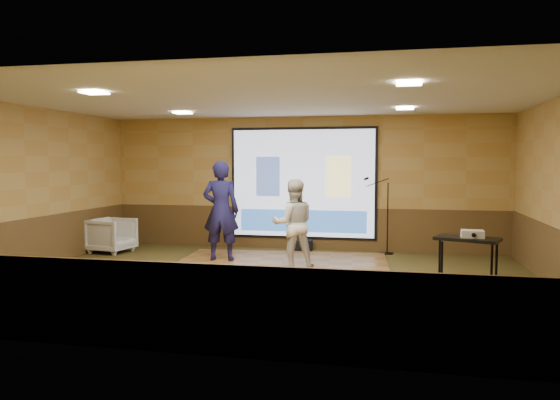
% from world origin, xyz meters
% --- Properties ---
extents(ground, '(9.00, 9.00, 0.00)m').
position_xyz_m(ground, '(0.00, 0.00, 0.00)').
color(ground, '#2D3719').
rests_on(ground, ground).
extents(room_shell, '(9.04, 7.04, 3.02)m').
position_xyz_m(room_shell, '(0.00, 0.00, 2.09)').
color(room_shell, '#AA8747').
rests_on(room_shell, ground).
extents(wainscot_back, '(9.00, 0.04, 0.95)m').
position_xyz_m(wainscot_back, '(0.00, 3.48, 0.47)').
color(wainscot_back, '#52381B').
rests_on(wainscot_back, ground).
extents(wainscot_front, '(9.00, 0.04, 0.95)m').
position_xyz_m(wainscot_front, '(0.00, -3.48, 0.47)').
color(wainscot_front, '#52381B').
rests_on(wainscot_front, ground).
extents(wainscot_left, '(0.04, 7.00, 0.95)m').
position_xyz_m(wainscot_left, '(-4.48, 0.00, 0.47)').
color(wainscot_left, '#52381B').
rests_on(wainscot_left, ground).
extents(projector_screen, '(3.32, 0.06, 2.52)m').
position_xyz_m(projector_screen, '(0.00, 3.44, 1.47)').
color(projector_screen, black).
rests_on(projector_screen, room_shell).
extents(downlight_nw, '(0.32, 0.32, 0.02)m').
position_xyz_m(downlight_nw, '(-2.20, 1.80, 2.97)').
color(downlight_nw, beige).
rests_on(downlight_nw, room_shell).
extents(downlight_ne, '(0.32, 0.32, 0.02)m').
position_xyz_m(downlight_ne, '(2.20, 1.80, 2.97)').
color(downlight_ne, beige).
rests_on(downlight_ne, room_shell).
extents(downlight_sw, '(0.32, 0.32, 0.02)m').
position_xyz_m(downlight_sw, '(-2.20, -1.50, 2.97)').
color(downlight_sw, beige).
rests_on(downlight_sw, room_shell).
extents(downlight_se, '(0.32, 0.32, 0.02)m').
position_xyz_m(downlight_se, '(2.20, -1.50, 2.97)').
color(downlight_se, beige).
rests_on(downlight_se, room_shell).
extents(dance_floor, '(4.29, 3.40, 0.03)m').
position_xyz_m(dance_floor, '(-0.08, 1.41, 0.01)').
color(dance_floor, '#945D36').
rests_on(dance_floor, ground).
extents(player_left, '(0.76, 0.54, 1.98)m').
position_xyz_m(player_left, '(-1.33, 1.58, 1.02)').
color(player_left, '#171543').
rests_on(player_left, dance_floor).
extents(player_right, '(0.95, 0.84, 1.64)m').
position_xyz_m(player_right, '(0.23, 1.08, 0.85)').
color(player_right, beige).
rests_on(player_right, dance_floor).
extents(av_table, '(0.86, 0.45, 0.91)m').
position_xyz_m(av_table, '(3.07, -0.58, 0.63)').
color(av_table, black).
rests_on(av_table, ground).
extents(projector, '(0.32, 0.27, 0.10)m').
position_xyz_m(projector, '(3.13, -0.59, 0.96)').
color(projector, silver).
rests_on(projector, av_table).
extents(mic_stand, '(0.65, 0.27, 1.66)m').
position_xyz_m(mic_stand, '(1.83, 3.21, 0.49)').
color(mic_stand, black).
rests_on(mic_stand, ground).
extents(banquet_chair, '(0.95, 0.93, 0.76)m').
position_xyz_m(banquet_chair, '(-4.00, 2.12, 0.38)').
color(banquet_chair, gray).
rests_on(banquet_chair, ground).
extents(duffel_bag, '(0.42, 0.30, 0.25)m').
position_xyz_m(duffel_bag, '(0.04, 3.21, 0.12)').
color(duffel_bag, black).
rests_on(duffel_bag, ground).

